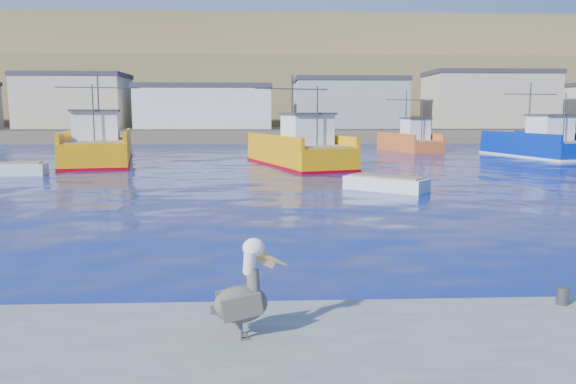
# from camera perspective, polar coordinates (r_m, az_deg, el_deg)

# --- Properties ---
(ground) EXTENTS (260.00, 260.00, 0.00)m
(ground) POSITION_cam_1_polar(r_m,az_deg,el_deg) (13.17, 6.87, -8.61)
(ground) COLOR #071059
(ground) RESTS_ON ground
(dock_bollards) EXTENTS (36.20, 0.20, 0.30)m
(dock_bollards) POSITION_cam_1_polar(r_m,az_deg,el_deg) (9.94, 13.66, -10.42)
(dock_bollards) COLOR #4C4C4C
(dock_bollards) RESTS_ON dock
(far_shore) EXTENTS (200.00, 81.00, 24.00)m
(far_shore) POSITION_cam_1_polar(r_m,az_deg,el_deg) (121.78, -1.59, 10.46)
(far_shore) COLOR brown
(far_shore) RESTS_ON ground
(trawler_yellow_a) EXTENTS (7.30, 14.36, 6.82)m
(trawler_yellow_a) POSITION_cam_1_polar(r_m,az_deg,el_deg) (45.44, -18.65, 4.33)
(trawler_yellow_a) COLOR orange
(trawler_yellow_a) RESTS_ON ground
(trawler_yellow_b) EXTENTS (7.61, 12.66, 6.60)m
(trawler_yellow_b) POSITION_cam_1_polar(r_m,az_deg,el_deg) (40.53, 1.14, 4.21)
(trawler_yellow_b) COLOR orange
(trawler_yellow_b) RESTS_ON ground
(trawler_blue) EXTENTS (6.00, 11.67, 6.49)m
(trawler_blue) POSITION_cam_1_polar(r_m,az_deg,el_deg) (53.27, 24.04, 4.38)
(trawler_blue) COLOR #03239B
(trawler_blue) RESTS_ON ground
(boat_orange) EXTENTS (4.91, 8.90, 6.09)m
(boat_orange) POSITION_cam_1_polar(r_m,az_deg,el_deg) (57.47, 12.32, 5.11)
(boat_orange) COLOR #D45E21
(boat_orange) RESTS_ON ground
(skiff_left) EXTENTS (4.57, 2.06, 0.96)m
(skiff_left) POSITION_cam_1_polar(r_m,az_deg,el_deg) (38.25, -26.60, 1.99)
(skiff_left) COLOR silver
(skiff_left) RESTS_ON ground
(skiff_mid) EXTENTS (4.03, 3.66, 0.88)m
(skiff_mid) POSITION_cam_1_polar(r_m,az_deg,el_deg) (27.81, 9.89, 0.71)
(skiff_mid) COLOR silver
(skiff_mid) RESTS_ON ground
(skiff_far) EXTENTS (2.89, 4.28, 0.88)m
(skiff_far) POSITION_cam_1_polar(r_m,az_deg,el_deg) (54.45, 25.11, 3.59)
(skiff_far) COLOR silver
(skiff_far) RESTS_ON ground
(pelican) EXTENTS (1.19, 0.66, 1.47)m
(pelican) POSITION_cam_1_polar(r_m,az_deg,el_deg) (8.30, -4.55, -10.45)
(pelican) COLOR #595451
(pelican) RESTS_ON dock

